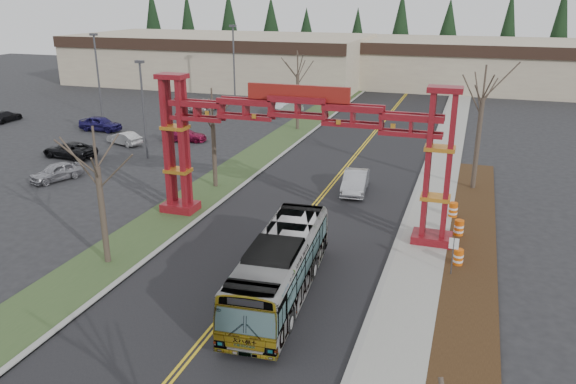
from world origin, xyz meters
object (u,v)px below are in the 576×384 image
at_px(barrel_north, 453,211).
at_px(bare_tree_median_mid, 213,118).
at_px(retail_building_west, 222,59).
at_px(light_pole_near, 143,103).
at_px(parked_car_far_b, 206,105).
at_px(parked_car_near_a, 56,172).
at_px(transit_bus, 280,267).
at_px(barrel_mid, 459,228).
at_px(parked_car_far_a, 287,108).
at_px(parked_car_near_b, 124,138).
at_px(retail_building_east, 483,64).
at_px(bare_tree_median_near, 97,168).
at_px(parked_car_mid_b, 100,124).
at_px(gateway_arch, 298,131).
at_px(light_pole_mid, 97,70).
at_px(bare_tree_median_far, 298,75).
at_px(parked_car_far_c, 4,116).
at_px(street_sign, 453,249).
at_px(light_pole_far, 234,59).
at_px(bare_tree_right_far, 483,99).
at_px(parked_car_mid_a, 185,135).
at_px(silver_sedan, 355,182).
at_px(parked_car_near_c, 69,150).
at_px(barrel_south, 458,258).

bearing_deg(barrel_north, bare_tree_median_mid, 177.04).
height_order(retail_building_west, bare_tree_median_mid, retail_building_west).
xyz_separation_m(retail_building_west, light_pole_near, (13.05, -43.54, 1.06)).
bearing_deg(parked_car_far_b, parked_car_near_a, 98.37).
height_order(transit_bus, parked_car_far_b, transit_bus).
bearing_deg(light_pole_near, parked_car_far_b, 103.01).
bearing_deg(barrel_mid, parked_car_far_a, 124.18).
distance_m(transit_bus, parked_car_near_b, 32.15).
distance_m(retail_building_east, parked_car_near_a, 66.41).
distance_m(transit_bus, bare_tree_median_near, 10.49).
bearing_deg(retail_building_west, parked_car_mid_b, -85.63).
bearing_deg(retail_building_east, parked_car_near_a, -117.02).
height_order(gateway_arch, light_pole_near, gateway_arch).
distance_m(retail_building_west, light_pole_mid, 30.67).
relative_size(parked_car_near_a, bare_tree_median_far, 0.50).
relative_size(gateway_arch, retail_building_east, 0.48).
height_order(gateway_arch, parked_car_near_a, gateway_arch).
xyz_separation_m(retail_building_east, parked_car_far_b, (-31.84, -30.40, -2.80)).
bearing_deg(bare_tree_median_mid, parked_car_far_b, 117.77).
bearing_deg(parked_car_far_c, street_sign, 153.09).
bearing_deg(transit_bus, parked_car_far_b, 116.32).
bearing_deg(street_sign, retail_building_east, 89.36).
bearing_deg(light_pole_far, transit_bus, -63.94).
bearing_deg(barrel_mid, street_sign, -91.37).
bearing_deg(parked_car_far_a, bare_tree_right_far, 156.88).
relative_size(bare_tree_median_near, bare_tree_median_far, 0.93).
bearing_deg(barrel_north, bare_tree_median_far, 129.13).
height_order(light_pole_far, street_sign, light_pole_far).
bearing_deg(parked_car_mid_a, silver_sedan, -127.25).
bearing_deg(barrel_mid, bare_tree_median_near, -151.66).
bearing_deg(parked_car_near_a, light_pole_mid, 139.18).
height_order(silver_sedan, bare_tree_median_far, bare_tree_median_far).
xyz_separation_m(parked_car_far_b, bare_tree_median_near, (13.84, -39.41, 4.51)).
height_order(retail_building_east, barrel_north, retail_building_east).
bearing_deg(parked_car_mid_b, street_sign, -120.27).
bearing_deg(street_sign, light_pole_far, 126.08).
relative_size(silver_sedan, bare_tree_median_near, 0.63).
bearing_deg(retail_building_east, bare_tree_median_mid, -107.62).
bearing_deg(light_pole_mid, barrel_mid, -28.43).
xyz_separation_m(parked_car_mid_b, barrel_mid, (36.65, -16.49, -0.26)).
height_order(parked_car_near_a, bare_tree_median_near, bare_tree_median_near).
bearing_deg(bare_tree_median_far, street_sign, -59.12).
bearing_deg(street_sign, bare_tree_median_far, 120.88).
bearing_deg(parked_car_far_b, barrel_mid, 141.13).
distance_m(parked_car_mid_a, light_pole_near, 7.71).
bearing_deg(parked_car_near_a, parked_car_far_a, 95.51).
bearing_deg(parked_car_near_c, bare_tree_right_far, 98.34).
height_order(parked_car_far_b, bare_tree_median_near, bare_tree_median_near).
xyz_separation_m(light_pole_near, street_sign, (26.22, -14.10, -3.33)).
relative_size(parked_car_far_a, barrel_south, 4.72).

